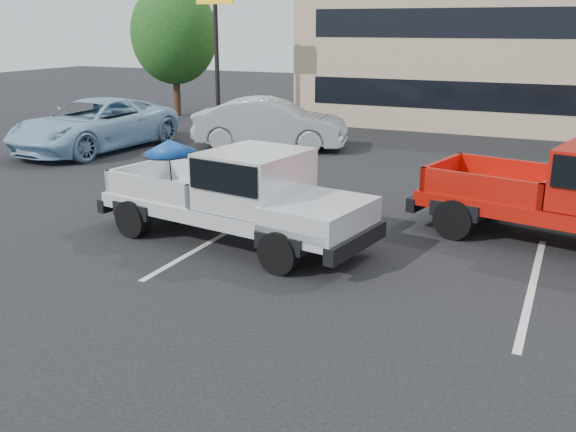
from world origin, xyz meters
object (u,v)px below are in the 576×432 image
Objects in this scene: motel_sign at (215,11)px; silver_pickup at (245,192)px; blue_suv at (94,125)px; silver_sedan at (271,124)px; tree_left at (174,34)px.

silver_pickup is (7.69, -12.06, -3.60)m from motel_sign.
blue_suv is (-1.66, -5.46, -3.79)m from motel_sign.
blue_suv is (-9.35, 6.60, -0.19)m from silver_pickup.
motel_sign is 6.85m from blue_suv.
silver_sedan is at bearing 31.44° from blue_suv.
silver_sedan is (3.68, -2.72, -3.79)m from motel_sign.
silver_pickup is 10.17m from silver_sedan.
blue_suv reaches higher than silver_sedan.
blue_suv is at bearing 154.21° from silver_pickup.
silver_pickup is at bearing -52.18° from tree_left.
blue_suv is (-5.35, -2.74, 0.00)m from silver_sedan.
tree_left reaches higher than silver_pickup.
silver_sedan is at bearing 122.63° from silver_pickup.
tree_left is at bearing 109.76° from blue_suv.
motel_sign reaches higher than silver_pickup.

